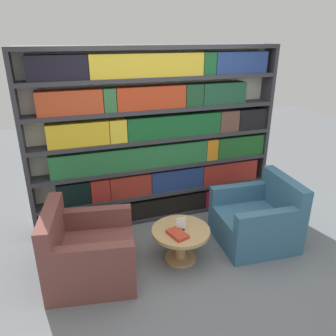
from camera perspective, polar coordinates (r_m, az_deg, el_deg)
ground_plane at (r=3.80m, az=4.16°, el=-17.19°), size 14.00×14.00×0.00m
bookshelf at (r=4.33m, az=-1.79°, el=5.07°), size 3.28×0.30×2.30m
armchair_left at (r=3.64m, az=-13.79°, el=-14.32°), size 1.01×0.98×0.82m
armchair_right at (r=4.23m, az=15.29°, el=-8.83°), size 0.94×0.90×0.82m
coffee_table at (r=3.78m, az=2.24°, el=-12.07°), size 0.66×0.66×0.39m
table_sign at (r=3.69m, az=2.28°, el=-9.82°), size 0.12×0.06×0.15m
stray_book at (r=3.61m, az=1.65°, el=-11.44°), size 0.21×0.27×0.04m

